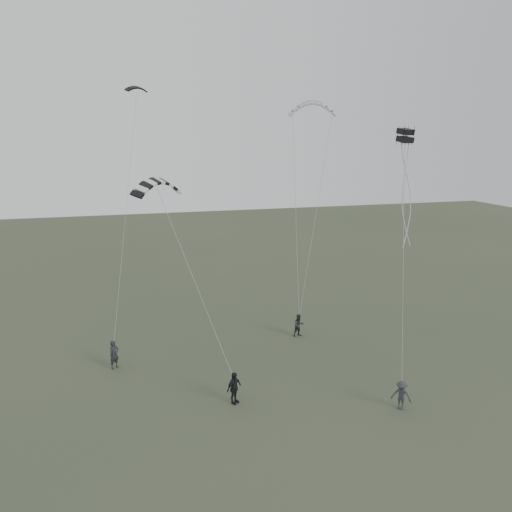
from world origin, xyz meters
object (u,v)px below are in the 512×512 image
object	(u,v)px
flyer_center	(234,388)
kite_box	(405,136)
flyer_left	(114,355)
flyer_far	(401,395)
kite_striped	(157,181)
kite_pale_large	(313,103)
flyer_right	(299,325)
kite_dark_small	(136,87)

from	to	relation	value
flyer_center	kite_box	world-z (taller)	kite_box
flyer_left	flyer_far	distance (m)	17.13
flyer_center	kite_striped	world-z (taller)	kite_striped
flyer_far	kite_pale_large	size ratio (longest dim) A/B	0.42
flyer_center	kite_box	bearing A→B (deg)	-23.92
flyer_right	flyer_center	xyz separation A→B (m)	(-6.61, -7.82, 0.07)
flyer_far	flyer_left	bearing A→B (deg)	-171.07
flyer_right	flyer_center	size ratio (longest dim) A/B	0.92
flyer_right	kite_striped	bearing A→B (deg)	-168.04
flyer_left	kite_pale_large	world-z (taller)	kite_pale_large
flyer_right	kite_dark_small	bearing A→B (deg)	137.96
kite_pale_large	flyer_right	bearing A→B (deg)	-96.80
flyer_right	flyer_center	world-z (taller)	flyer_center
flyer_left	kite_dark_small	bearing A→B (deg)	34.01
flyer_center	flyer_left	bearing A→B (deg)	100.19
kite_striped	kite_box	bearing A→B (deg)	-39.85
flyer_right	kite_dark_small	xyz separation A→B (m)	(-10.25, 6.05, 16.57)
flyer_far	kite_striped	size ratio (longest dim) A/B	0.54
flyer_center	kite_dark_small	world-z (taller)	kite_dark_small
flyer_center	kite_dark_small	bearing A→B (deg)	69.33
kite_striped	kite_box	distance (m)	14.26
flyer_center	kite_striped	bearing A→B (deg)	97.73
flyer_right	flyer_center	bearing A→B (deg)	-141.70
kite_pale_large	kite_box	xyz separation A→B (m)	(1.04, -11.74, -2.47)
kite_pale_large	flyer_far	bearing A→B (deg)	-74.67
flyer_left	flyer_far	world-z (taller)	flyer_left
kite_striped	flyer_center	bearing A→B (deg)	-81.23
flyer_center	flyer_far	world-z (taller)	flyer_center
kite_box	kite_dark_small	bearing A→B (deg)	130.52
kite_dark_small	kite_pale_large	world-z (taller)	kite_dark_small
kite_dark_small	kite_striped	bearing A→B (deg)	-112.04
kite_pale_large	kite_box	size ratio (longest dim) A/B	5.02
kite_dark_small	kite_box	xyz separation A→B (m)	(14.34, -11.71, -3.30)
flyer_right	kite_box	bearing A→B (deg)	-65.58
kite_striped	kite_box	size ratio (longest dim) A/B	3.95
flyer_right	kite_pale_large	xyz separation A→B (m)	(3.05, 6.08, 15.75)
flyer_far	kite_striped	xyz separation A→B (m)	(-11.63, 6.49, 10.93)
flyer_far	kite_box	distance (m)	14.45
flyer_right	kite_box	distance (m)	15.00
flyer_center	kite_dark_small	xyz separation A→B (m)	(-3.63, 13.87, 16.50)
flyer_left	kite_box	size ratio (longest dim) A/B	2.38
flyer_right	kite_pale_large	distance (m)	17.16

